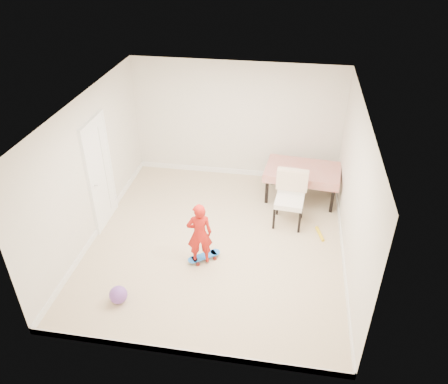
% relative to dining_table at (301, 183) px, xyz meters
% --- Properties ---
extents(ground, '(5.00, 5.00, 0.00)m').
position_rel_dining_table_xyz_m(ground, '(-1.48, -1.73, -0.35)').
color(ground, '#C9B18C').
rests_on(ground, ground).
extents(ceiling, '(4.50, 5.00, 0.04)m').
position_rel_dining_table_xyz_m(ceiling, '(-1.48, -1.73, 2.23)').
color(ceiling, silver).
rests_on(ceiling, wall_back).
extents(wall_back, '(4.50, 0.04, 2.60)m').
position_rel_dining_table_xyz_m(wall_back, '(-1.48, 0.75, 0.95)').
color(wall_back, silver).
rests_on(wall_back, ground).
extents(wall_front, '(4.50, 0.04, 2.60)m').
position_rel_dining_table_xyz_m(wall_front, '(-1.48, -4.21, 0.95)').
color(wall_front, silver).
rests_on(wall_front, ground).
extents(wall_left, '(0.04, 5.00, 2.60)m').
position_rel_dining_table_xyz_m(wall_left, '(-3.71, -1.73, 0.95)').
color(wall_left, silver).
rests_on(wall_left, ground).
extents(wall_right, '(0.04, 5.00, 2.60)m').
position_rel_dining_table_xyz_m(wall_right, '(0.75, -1.73, 0.95)').
color(wall_right, silver).
rests_on(wall_right, ground).
extents(door, '(0.11, 0.94, 2.11)m').
position_rel_dining_table_xyz_m(door, '(-3.70, -1.43, 0.68)').
color(door, white).
rests_on(door, ground).
extents(baseboard_back, '(4.50, 0.02, 0.12)m').
position_rel_dining_table_xyz_m(baseboard_back, '(-1.48, 0.76, -0.29)').
color(baseboard_back, white).
rests_on(baseboard_back, ground).
extents(baseboard_front, '(4.50, 0.02, 0.12)m').
position_rel_dining_table_xyz_m(baseboard_front, '(-1.48, -4.22, -0.29)').
color(baseboard_front, white).
rests_on(baseboard_front, ground).
extents(baseboard_left, '(0.02, 5.00, 0.12)m').
position_rel_dining_table_xyz_m(baseboard_left, '(-3.72, -1.73, -0.29)').
color(baseboard_left, white).
rests_on(baseboard_left, ground).
extents(baseboard_right, '(0.02, 5.00, 0.12)m').
position_rel_dining_table_xyz_m(baseboard_right, '(0.76, -1.73, -0.29)').
color(baseboard_right, white).
rests_on(baseboard_right, ground).
extents(dining_table, '(1.58, 1.08, 0.70)m').
position_rel_dining_table_xyz_m(dining_table, '(0.00, 0.00, 0.00)').
color(dining_table, red).
rests_on(dining_table, ground).
extents(dining_chair, '(0.63, 0.71, 1.07)m').
position_rel_dining_table_xyz_m(dining_chair, '(-0.22, -0.96, 0.18)').
color(dining_chair, silver).
rests_on(dining_chair, ground).
extents(skateboard, '(0.61, 0.53, 0.09)m').
position_rel_dining_table_xyz_m(skateboard, '(-1.60, -2.27, -0.30)').
color(skateboard, blue).
rests_on(skateboard, ground).
extents(child, '(0.48, 0.38, 1.16)m').
position_rel_dining_table_xyz_m(child, '(-1.65, -2.34, 0.23)').
color(child, red).
rests_on(child, ground).
extents(balloon, '(0.28, 0.28, 0.28)m').
position_rel_dining_table_xyz_m(balloon, '(-2.71, -3.43, -0.21)').
color(balloon, purple).
rests_on(balloon, ground).
extents(foam_toy, '(0.17, 0.40, 0.06)m').
position_rel_dining_table_xyz_m(foam_toy, '(0.39, -1.25, -0.32)').
color(foam_toy, yellow).
rests_on(foam_toy, ground).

